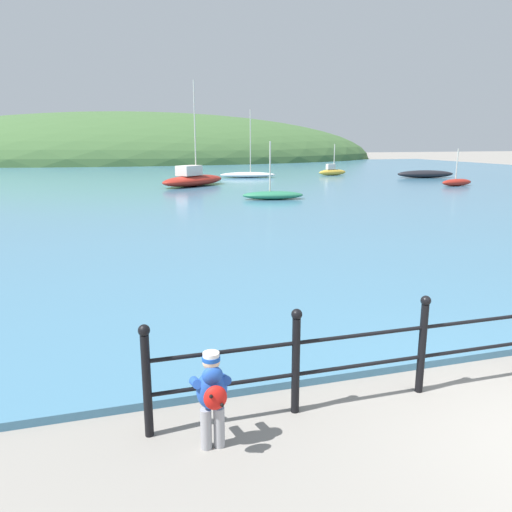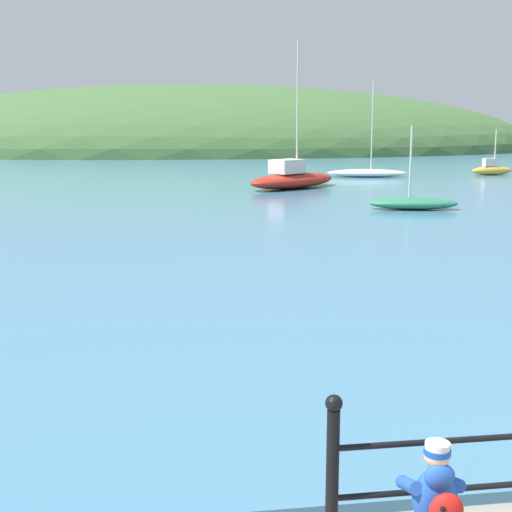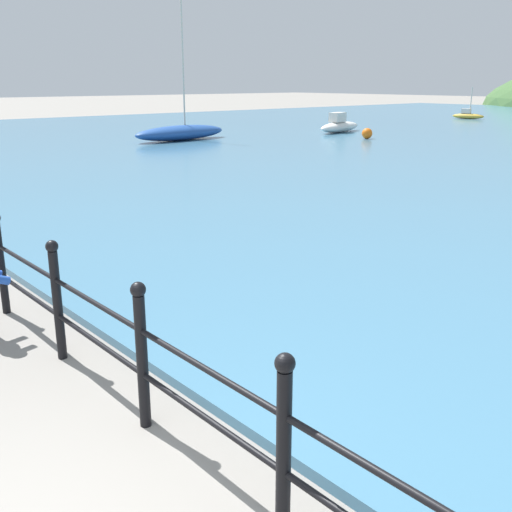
# 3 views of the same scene
# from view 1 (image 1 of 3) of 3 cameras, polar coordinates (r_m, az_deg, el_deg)

# --- Properties ---
(water) EXTENTS (80.00, 60.00, 0.10)m
(water) POSITION_cam_1_polar(r_m,az_deg,el_deg) (35.58, -9.67, 8.35)
(water) COLOR teal
(water) RESTS_ON ground
(far_hillside) EXTENTS (71.56, 39.36, 13.36)m
(far_hillside) POSITION_cam_1_polar(r_m,az_deg,el_deg) (74.97, -13.57, 10.61)
(far_hillside) COLOR #3D6033
(far_hillside) RESTS_ON ground
(iron_railing) EXTENTS (8.10, 0.12, 1.21)m
(iron_railing) POSITION_cam_1_polar(r_m,az_deg,el_deg) (6.74, 24.12, -8.15)
(iron_railing) COLOR black
(iron_railing) RESTS_ON ground
(child_in_coat) EXTENTS (0.39, 0.53, 1.00)m
(child_in_coat) POSITION_cam_1_polar(r_m,az_deg,el_deg) (4.96, -5.03, -15.22)
(child_in_coat) COLOR #99999E
(child_in_coat) RESTS_ON ground
(boat_nearest_quay) EXTENTS (4.32, 1.91, 5.01)m
(boat_nearest_quay) POSITION_cam_1_polar(r_m,az_deg,el_deg) (38.34, -0.95, 9.30)
(boat_nearest_quay) COLOR silver
(boat_nearest_quay) RESTS_ON water
(boat_green_fishing) EXTENTS (4.46, 2.05, 0.56)m
(boat_green_fishing) POSITION_cam_1_polar(r_m,az_deg,el_deg) (40.26, 18.79, 8.86)
(boat_green_fishing) COLOR black
(boat_green_fishing) RESTS_ON water
(boat_mid_harbor) EXTENTS (2.54, 0.97, 2.47)m
(boat_mid_harbor) POSITION_cam_1_polar(r_m,az_deg,el_deg) (41.21, 8.71, 9.53)
(boat_mid_harbor) COLOR gold
(boat_mid_harbor) RESTS_ON water
(boat_white_sailboat) EXTENTS (3.10, 1.56, 2.77)m
(boat_white_sailboat) POSITION_cam_1_polar(r_m,az_deg,el_deg) (24.43, 1.94, 6.99)
(boat_white_sailboat) COLOR #287551
(boat_white_sailboat) RESTS_ON water
(boat_red_dinghy) EXTENTS (5.12, 4.55, 6.33)m
(boat_red_dinghy) POSITION_cam_1_polar(r_m,az_deg,el_deg) (31.65, -7.22, 8.71)
(boat_red_dinghy) COLOR maroon
(boat_red_dinghy) RESTS_ON water
(boat_twin_mast) EXTENTS (2.37, 0.95, 2.29)m
(boat_twin_mast) POSITION_cam_1_polar(r_m,az_deg,el_deg) (33.89, 21.97, 7.84)
(boat_twin_mast) COLOR maroon
(boat_twin_mast) RESTS_ON water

